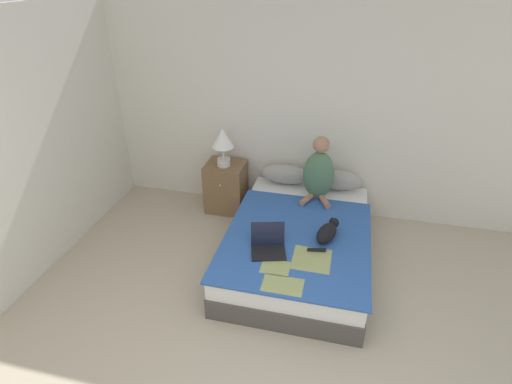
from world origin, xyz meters
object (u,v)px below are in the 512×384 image
(person_sitting, at_px, (319,173))
(pillow_near, at_px, (285,174))
(pillow_far, at_px, (337,180))
(cat_tabby, at_px, (327,232))
(bed, at_px, (299,244))
(table_lamp, at_px, (223,141))
(laptop_open, at_px, (268,246))
(nightstand, at_px, (226,187))

(person_sitting, bearing_deg, pillow_near, 148.04)
(pillow_far, bearing_deg, cat_tabby, -91.41)
(bed, distance_m, pillow_near, 1.03)
(pillow_near, bearing_deg, table_lamp, -171.12)
(pillow_far, distance_m, person_sitting, 0.40)
(laptop_open, relative_size, table_lamp, 0.80)
(person_sitting, bearing_deg, bed, -99.40)
(nightstand, bearing_deg, cat_tabby, -35.72)
(nightstand, xyz_separation_m, table_lamp, (-0.00, -0.04, 0.65))
(pillow_far, xyz_separation_m, nightstand, (-1.39, -0.08, -0.23))
(bed, xyz_separation_m, person_sitting, (0.11, 0.65, 0.55))
(pillow_near, xyz_separation_m, nightstand, (-0.75, -0.08, -0.23))
(laptop_open, relative_size, nightstand, 0.60)
(pillow_near, xyz_separation_m, cat_tabby, (0.61, -1.06, -0.04))
(pillow_near, xyz_separation_m, pillow_far, (0.63, 0.00, 0.00))
(pillow_near, height_order, nightstand, pillow_near)
(person_sitting, distance_m, table_lamp, 1.21)
(pillow_far, height_order, nightstand, pillow_far)
(bed, bearing_deg, person_sitting, 80.60)
(person_sitting, height_order, laptop_open, person_sitting)
(person_sitting, bearing_deg, table_lamp, 172.92)
(laptop_open, distance_m, nightstand, 1.54)
(person_sitting, height_order, nightstand, person_sitting)
(table_lamp, bearing_deg, laptop_open, -56.47)
(bed, relative_size, table_lamp, 4.30)
(table_lamp, bearing_deg, cat_tabby, -34.61)
(cat_tabby, distance_m, table_lamp, 1.72)
(person_sitting, relative_size, laptop_open, 1.96)
(pillow_far, xyz_separation_m, cat_tabby, (-0.03, -1.06, -0.04))
(cat_tabby, bearing_deg, bed, 83.26)
(pillow_far, distance_m, laptop_open, 1.48)
(bed, bearing_deg, pillow_near, 109.10)
(person_sitting, bearing_deg, cat_tabby, -77.04)
(pillow_far, xyz_separation_m, table_lamp, (-1.39, -0.12, 0.42))
(pillow_near, bearing_deg, bed, -70.90)
(person_sitting, relative_size, cat_tabby, 1.68)
(bed, xyz_separation_m, nightstand, (-1.07, 0.84, 0.11))
(bed, height_order, pillow_near, pillow_near)
(bed, distance_m, pillow_far, 1.03)
(person_sitting, distance_m, nightstand, 1.27)
(bed, bearing_deg, cat_tabby, -26.38)
(person_sitting, height_order, table_lamp, person_sitting)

